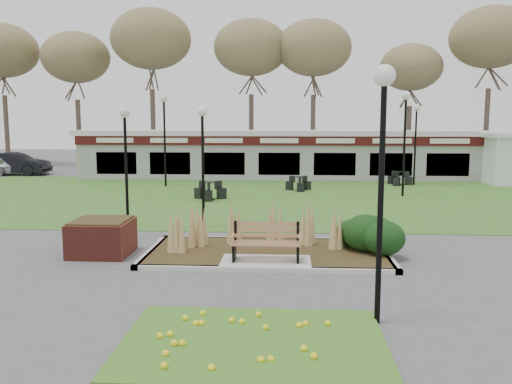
# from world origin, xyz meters

# --- Properties ---
(ground) EXTENTS (100.00, 100.00, 0.00)m
(ground) POSITION_xyz_m (0.00, 0.00, 0.00)
(ground) COLOR #515154
(ground) RESTS_ON ground
(lawn) EXTENTS (34.00, 16.00, 0.02)m
(lawn) POSITION_xyz_m (0.00, 12.00, 0.01)
(lawn) COLOR #365F1E
(lawn) RESTS_ON ground
(flower_bed) EXTENTS (4.20, 3.00, 0.16)m
(flower_bed) POSITION_xyz_m (0.00, -4.60, 0.07)
(flower_bed) COLOR #447120
(flower_bed) RESTS_ON ground
(planting_bed) EXTENTS (6.75, 3.40, 1.27)m
(planting_bed) POSITION_xyz_m (1.27, 1.35, 0.37)
(planting_bed) COLOR #302413
(planting_bed) RESTS_ON ground
(park_bench) EXTENTS (1.70, 0.66, 0.93)m
(park_bench) POSITION_xyz_m (0.00, 0.25, 0.59)
(park_bench) COLOR #905F41
(park_bench) RESTS_ON ground
(brick_planter) EXTENTS (1.50, 1.50, 0.95)m
(brick_planter) POSITION_xyz_m (-4.40, 1.00, 0.48)
(brick_planter) COLOR maroon
(brick_planter) RESTS_ON ground
(food_pavilion) EXTENTS (24.60, 3.40, 2.90)m
(food_pavilion) POSITION_xyz_m (0.00, 19.96, 1.48)
(food_pavilion) COLOR gray
(food_pavilion) RESTS_ON ground
(tree_backdrop) EXTENTS (47.24, 5.24, 10.36)m
(tree_backdrop) POSITION_xyz_m (0.00, 28.00, 8.36)
(tree_backdrop) COLOR #47382B
(tree_backdrop) RESTS_ON ground
(lamp_post_near_left) EXTENTS (0.37, 0.37, 4.49)m
(lamp_post_near_left) POSITION_xyz_m (2.12, -3.50, 3.27)
(lamp_post_near_left) COLOR black
(lamp_post_near_left) RESTS_ON ground
(lamp_post_near_right) EXTENTS (0.33, 0.33, 3.99)m
(lamp_post_near_right) POSITION_xyz_m (-2.25, 4.66, 2.91)
(lamp_post_near_right) COLOR black
(lamp_post_near_right) RESTS_ON ground
(lamp_post_mid_left) EXTENTS (0.33, 0.33, 3.94)m
(lamp_post_mid_left) POSITION_xyz_m (-4.36, 3.21, 2.87)
(lamp_post_mid_left) COLOR black
(lamp_post_mid_left) RESTS_ON ground
(lamp_post_mid_right) EXTENTS (0.40, 0.40, 4.84)m
(lamp_post_mid_right) POSITION_xyz_m (5.88, 12.60, 3.53)
(lamp_post_mid_right) COLOR black
(lamp_post_mid_right) RESTS_ON ground
(lamp_post_far_right) EXTENTS (0.36, 0.36, 4.37)m
(lamp_post_far_right) POSITION_xyz_m (7.38, 17.00, 3.18)
(lamp_post_far_right) COLOR black
(lamp_post_far_right) RESTS_ON ground
(lamp_post_far_left) EXTENTS (0.40, 0.40, 4.86)m
(lamp_post_far_left) POSITION_xyz_m (-6.01, 15.59, 3.54)
(lamp_post_far_left) COLOR black
(lamp_post_far_left) RESTS_ON ground
(bistro_set_b) EXTENTS (1.48, 1.29, 0.79)m
(bistro_set_b) POSITION_xyz_m (-2.96, 10.94, 0.28)
(bistro_set_b) COLOR black
(bistro_set_b) RESTS_ON ground
(bistro_set_c) EXTENTS (1.30, 1.22, 0.70)m
(bistro_set_c) POSITION_xyz_m (1.08, 14.26, 0.25)
(bistro_set_c) COLOR black
(bistro_set_c) RESTS_ON ground
(bistro_set_d) EXTENTS (1.24, 1.36, 0.73)m
(bistro_set_d) POSITION_xyz_m (6.56, 16.89, 0.26)
(bistro_set_d) COLOR black
(bistro_set_d) RESTS_ON ground
(car_silver) EXTENTS (4.10, 2.70, 1.30)m
(car_silver) POSITION_xyz_m (-16.88, 21.00, 0.65)
(car_silver) COLOR #A4A4A8
(car_silver) RESTS_ON ground
(car_black) EXTENTS (4.43, 1.62, 1.45)m
(car_black) POSITION_xyz_m (-17.10, 21.00, 0.73)
(car_black) COLOR black
(car_black) RESTS_ON ground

